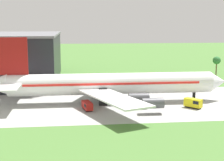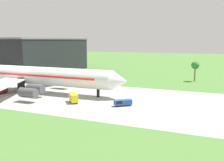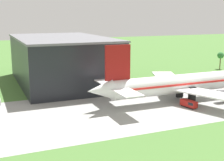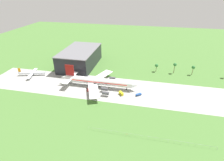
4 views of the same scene
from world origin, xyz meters
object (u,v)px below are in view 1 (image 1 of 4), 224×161
(jet_airliner, at_px, (108,84))
(terminal_building, at_px, (15,57))
(catering_van, at_px, (193,103))
(fuel_truck, at_px, (87,106))

(jet_airliner, bearing_deg, terminal_building, 128.00)
(jet_airliner, distance_m, catering_van, 26.16)
(jet_airliner, relative_size, terminal_building, 1.24)
(terminal_building, bearing_deg, fuel_truck, -62.05)
(jet_airliner, distance_m, terminal_building, 56.88)
(jet_airliner, height_order, terminal_building, jet_airliner)
(terminal_building, bearing_deg, jet_airliner, -52.00)
(catering_van, relative_size, terminal_building, 0.08)
(jet_airliner, height_order, fuel_truck, jet_airliner)
(fuel_truck, bearing_deg, terminal_building, 117.95)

